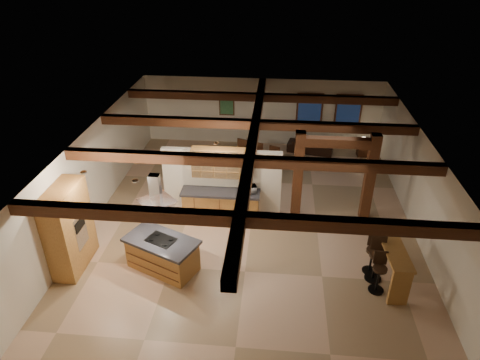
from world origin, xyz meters
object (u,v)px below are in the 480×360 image
Objects in this scene: dining_table at (252,168)px; bar_counter at (391,255)px; sofa at (310,146)px; kitchen_island at (163,254)px.

dining_table is 0.77× the size of bar_counter.
sofa is 7.85m from bar_counter.
kitchen_island is 6.00m from bar_counter.
bar_counter is at bearing -41.47° from dining_table.
dining_table is (2.04, 5.52, -0.20)m from kitchen_island.
kitchen_island reaches higher than sofa.
sofa is at bearing 61.00° from kitchen_island.
kitchen_island is 5.88m from dining_table.
dining_table is 0.87× the size of sofa.
sofa is 0.88× the size of bar_counter.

